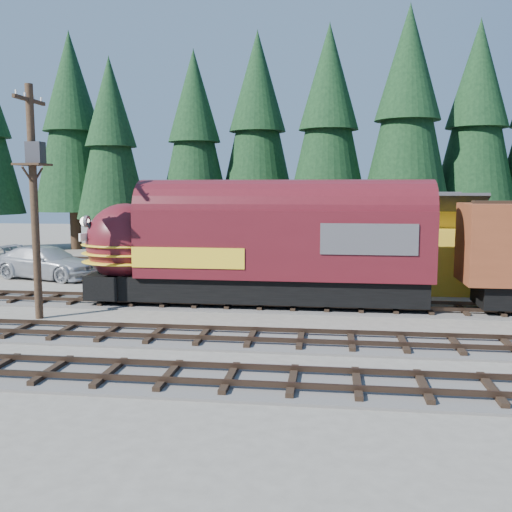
# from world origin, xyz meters

# --- Properties ---
(ground) EXTENTS (120.00, 120.00, 0.00)m
(ground) POSITION_xyz_m (0.00, 0.00, 0.00)
(ground) COLOR #6B665B
(ground) RESTS_ON ground
(track_spur) EXTENTS (32.00, 3.20, 0.33)m
(track_spur) POSITION_xyz_m (-10.00, 18.00, 0.06)
(track_spur) COLOR #4C4947
(track_spur) RESTS_ON ground
(depot) EXTENTS (12.80, 7.00, 5.30)m
(depot) POSITION_xyz_m (-0.00, 10.50, 2.96)
(depot) COLOR gold
(depot) RESTS_ON ground
(conifer_backdrop) EXTENTS (80.92, 23.52, 17.19)m
(conifer_backdrop) POSITION_xyz_m (4.75, 24.67, 10.67)
(conifer_backdrop) COLOR black
(conifer_backdrop) RESTS_ON ground
(locomotive) EXTENTS (16.44, 3.27, 4.47)m
(locomotive) POSITION_xyz_m (-5.28, 4.00, 2.60)
(locomotive) COLOR black
(locomotive) RESTS_ON ground
(caboose) EXTENTS (10.08, 2.92, 5.24)m
(caboose) POSITION_xyz_m (-7.95, 18.00, 2.60)
(caboose) COLOR black
(caboose) RESTS_ON ground
(utility_pole) EXTENTS (1.20, 2.38, 9.74)m
(utility_pole) POSITION_xyz_m (-13.62, 0.35, 5.56)
(utility_pole) COLOR black
(utility_pole) RESTS_ON ground
(pickup_truck_a) EXTENTS (7.06, 3.73, 1.89)m
(pickup_truck_a) POSITION_xyz_m (-7.43, 8.59, 0.95)
(pickup_truck_a) COLOR black
(pickup_truck_a) RESTS_ON ground
(pickup_truck_b) EXTENTS (7.27, 4.34, 1.97)m
(pickup_truck_b) POSITION_xyz_m (-18.57, 10.50, 0.99)
(pickup_truck_b) COLOR #B2B5BA
(pickup_truck_b) RESTS_ON ground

